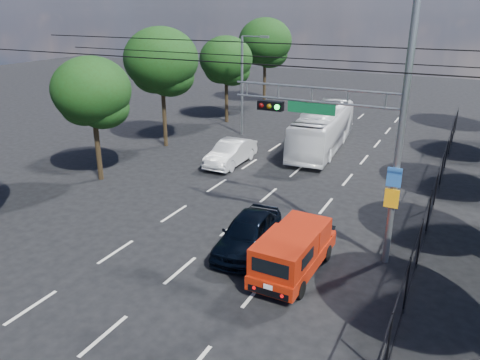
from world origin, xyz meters
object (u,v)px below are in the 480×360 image
Objects in this scene: white_bus at (323,129)px; navy_hatchback at (248,233)px; signal_mast at (365,121)px; white_van at (231,153)px; red_pickup at (294,250)px.

navy_hatchback is at bearing -88.38° from white_bus.
white_van is (-9.28, 7.50, -4.52)m from signal_mast.
signal_mast is 5.16m from red_pickup.
white_bus reaches higher than navy_hatchback.
red_pickup is 1.07× the size of white_van.
red_pickup is (-1.58, -2.33, -4.33)m from signal_mast.
white_bus is at bearing 112.38° from signal_mast.
signal_mast is 0.96× the size of white_bus.
signal_mast reaches higher than navy_hatchback.
signal_mast is at bearing 55.82° from red_pickup.
red_pickup is at bearing -52.35° from white_van.
signal_mast is at bearing 16.83° from navy_hatchback.
signal_mast reaches higher than white_bus.
white_van is at bearing 116.34° from navy_hatchback.
signal_mast is 2.17× the size of white_van.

